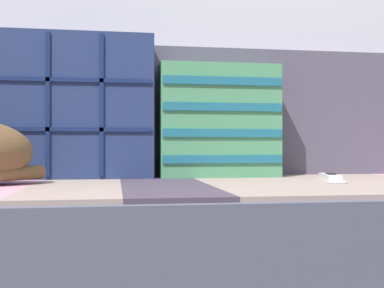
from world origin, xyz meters
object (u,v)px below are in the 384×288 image
Objects in this scene: couch at (202,255)px; throw_pillow_quilted at (77,107)px; throw_pillow_striped at (219,121)px; game_remote_near at (331,178)px.

throw_pillow_quilted reaches higher than couch.
throw_pillow_striped is (0.09, 0.21, 0.37)m from couch.
game_remote_near is at bearing -18.32° from throw_pillow_quilted.
throw_pillow_quilted is (-0.34, 0.21, 0.41)m from couch.
throw_pillow_striped reaches higher than couch.
throw_pillow_striped is at bearing 138.90° from game_remote_near.
couch is at bearing -31.82° from throw_pillow_quilted.
couch is 0.57m from throw_pillow_quilted.
throw_pillow_quilted is at bearing 148.18° from couch.
couch is 4.93× the size of throw_pillow_striped.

